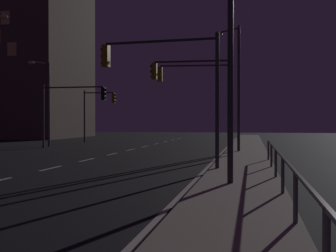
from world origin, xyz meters
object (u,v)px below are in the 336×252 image
Objects in this scene: traffic_light_mid_left at (98,106)px; street_lamp_corner at (240,35)px; traffic_light_near_left at (196,85)px; building_distant at (1,44)px; traffic_light_far_right at (164,72)px; street_lamp_across_street at (45,95)px; traffic_light_near_right at (198,88)px; traffic_light_far_left at (72,102)px; street_lamp_mid_block at (235,77)px.

street_lamp_corner is at bearing -60.51° from traffic_light_mid_left.
building_distant is (-28.99, 25.00, 8.05)m from traffic_light_near_left.
traffic_light_mid_left is (-11.11, 21.16, -0.53)m from traffic_light_far_right.
traffic_light_far_right is 0.81× the size of street_lamp_across_street.
traffic_light_far_right is at bearing -62.31° from traffic_light_mid_left.
traffic_light_near_right is at bearing -37.57° from building_distant.
building_distant is at bearing 149.34° from traffic_light_mid_left.
traffic_light_far_right is 6.51m from traffic_light_near_left.
traffic_light_far_left is at bearing 163.34° from traffic_light_near_right.
traffic_light_far_left is 3.30m from street_lamp_across_street.
street_lamp_across_street is (-12.99, 4.39, -0.05)m from traffic_light_near_right.
traffic_light_near_right is 2.53m from street_lamp_mid_block.
traffic_light_far_right is 43.25m from building_distant.
traffic_light_mid_left is at bearing 128.27° from traffic_light_near_left.
traffic_light_mid_left is 17.58m from street_lamp_mid_block.
street_lamp_corner is 24.08m from street_lamp_across_street.
street_lamp_mid_block is at bearing -38.89° from traffic_light_mid_left.
traffic_light_near_left is at bearing 85.88° from traffic_light_far_right.
street_lamp_across_street is at bearing -48.35° from building_distant.
traffic_light_far_right is 18.75m from street_lamp_across_street.
traffic_light_far_left is at bearing -81.69° from traffic_light_mid_left.
street_lamp_corner is at bearing -87.11° from street_lamp_mid_block.
traffic_light_mid_left is 0.91× the size of traffic_light_near_left.
traffic_light_near_left is at bearing -28.77° from street_lamp_across_street.
building_distant is (-28.77, 22.13, 7.95)m from traffic_light_near_right.
traffic_light_far_right is 5.37m from street_lamp_corner.
traffic_light_near_right reaches higher than traffic_light_far_left.
traffic_light_near_left reaches higher than traffic_light_far_left.
traffic_light_near_right is 0.76× the size of street_lamp_corner.
traffic_light_near_left is 11.10m from street_lamp_corner.
street_lamp_corner reaches higher than traffic_light_far_left.
traffic_light_near_right is 1.02× the size of traffic_light_near_left.
building_distant reaches higher than traffic_light_far_left.
building_distant is at bearing 139.23° from traffic_light_near_left.
street_lamp_across_street is 0.28× the size of building_distant.
traffic_light_near_right is 2.88m from traffic_light_near_left.
street_lamp_corner is 48.41m from building_distant.
traffic_light_near_left is 0.70× the size of street_lamp_mid_block.
street_lamp_across_street reaches higher than traffic_light_near_right.
building_distant is (-31.06, 21.33, 7.23)m from street_lamp_mid_block.
traffic_light_near_left is 0.23× the size of building_distant.
traffic_light_near_right is 1.04× the size of traffic_light_far_right.
traffic_light_mid_left is 0.63× the size of street_lamp_mid_block.
traffic_light_near_right is 9.36m from traffic_light_far_right.
street_lamp_corner is (2.79, -10.73, 0.54)m from traffic_light_near_left.
traffic_light_near_left is at bearing -119.37° from street_lamp_mid_block.
building_distant reaches higher than traffic_light_mid_left.
building_distant is at bearing 134.37° from traffic_light_far_left.
street_lamp_corner is at bearing -52.42° from traffic_light_far_right.
traffic_light_far_left is at bearing 128.45° from traffic_light_far_right.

